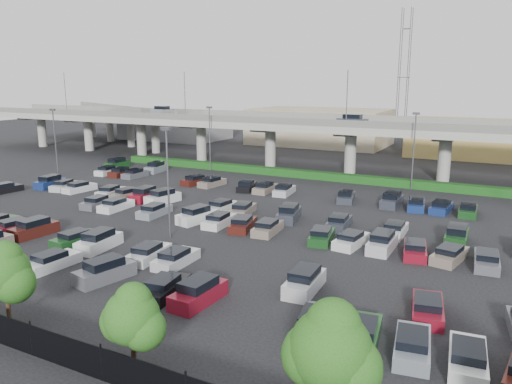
# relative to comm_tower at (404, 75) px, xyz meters

# --- Properties ---
(ground) EXTENTS (280.00, 280.00, 0.00)m
(ground) POSITION_rel_comm_tower_xyz_m (-4.00, -74.00, -15.61)
(ground) COLOR black
(overpass) EXTENTS (150.00, 13.00, 15.80)m
(overpass) POSITION_rel_comm_tower_xyz_m (-4.25, -42.01, -8.64)
(overpass) COLOR gray
(overpass) RESTS_ON ground
(on_ramp) EXTENTS (50.93, 30.13, 8.80)m
(on_ramp) POSITION_rel_comm_tower_xyz_m (-56.10, -30.95, -8.76)
(on_ramp) COLOR gray
(on_ramp) RESTS_ON ground
(hedge) EXTENTS (66.00, 1.60, 1.10)m
(hedge) POSITION_rel_comm_tower_xyz_m (-4.00, -49.00, -15.06)
(hedge) COLOR #133910
(hedge) RESTS_ON ground
(parked_cars) EXTENTS (63.02, 41.64, 1.67)m
(parked_cars) POSITION_rel_comm_tower_xyz_m (-5.30, -77.23, -15.01)
(parked_cars) COLOR white
(parked_cars) RESTS_ON ground
(light_poles) EXTENTS (66.90, 48.38, 10.30)m
(light_poles) POSITION_rel_comm_tower_xyz_m (-8.12, -72.00, -9.37)
(light_poles) COLOR #49494E
(light_poles) RESTS_ON ground
(distant_buildings) EXTENTS (138.00, 24.00, 9.00)m
(distant_buildings) POSITION_rel_comm_tower_xyz_m (8.38, -12.19, -11.87)
(distant_buildings) COLOR gray
(distant_buildings) RESTS_ON ground
(comm_tower) EXTENTS (2.40, 2.40, 30.00)m
(comm_tower) POSITION_rel_comm_tower_xyz_m (0.00, 0.00, 0.00)
(comm_tower) COLOR #49494E
(comm_tower) RESTS_ON ground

